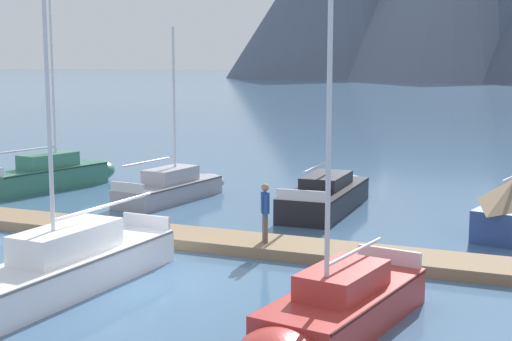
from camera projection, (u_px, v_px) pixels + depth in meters
The scene contains 8 objects.
ground_plane at pixel (146, 282), 18.23m from camera, with size 700.00×700.00×0.00m, color #426689.
dock at pixel (225, 242), 21.74m from camera, with size 25.38×3.63×0.30m.
sailboat_nearest_berth at pixel (54, 174), 31.53m from camera, with size 2.43×6.61×8.24m.
sailboat_mid_dock_port at pixel (174, 187), 29.11m from camera, with size 1.96×6.19×6.71m.
sailboat_mid_dock_starboard at pixel (62, 268), 17.37m from camera, with size 1.74×7.27×6.99m.
sailboat_far_berth at pixel (330, 193), 27.36m from camera, with size 2.49×7.37×7.03m.
sailboat_outer_slip at pixel (335, 308), 14.74m from camera, with size 2.19×5.97×8.33m.
person_on_dock at pixel (265, 209), 20.93m from camera, with size 0.38×0.52×1.69m.
Camera 1 is at (10.38, -14.50, 5.44)m, focal length 51.81 mm.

